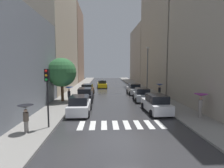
{
  "coord_description": "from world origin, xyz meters",
  "views": [
    {
      "loc": [
        -1.39,
        -10.62,
        4.65
      ],
      "look_at": [
        0.28,
        23.87,
        1.19
      ],
      "focal_mm": 28.69,
      "sensor_mm": 36.0,
      "label": 1
    }
  ],
  "objects_px": {
    "parked_car_left_third": "(88,90)",
    "pedestrian_foreground": "(26,112)",
    "parked_car_right_second": "(142,95)",
    "parked_car_left_second": "(85,95)",
    "street_tree_left": "(62,72)",
    "pedestrian_by_kerb": "(69,91)",
    "pedestrian_near_tree": "(201,100)",
    "parked_car_right_nearest": "(156,104)",
    "traffic_light_left_corner": "(47,85)",
    "pedestrian_far_side": "(160,87)",
    "taxi_midroad": "(102,84)",
    "parked_car_right_third": "(134,89)",
    "lamp_post_right": "(147,68)",
    "parked_car_left_nearest": "(80,105)"
  },
  "relations": [
    {
      "from": "taxi_midroad",
      "to": "traffic_light_left_corner",
      "type": "distance_m",
      "value": 25.87
    },
    {
      "from": "parked_car_right_second",
      "to": "pedestrian_by_kerb",
      "type": "bearing_deg",
      "value": 102.74
    },
    {
      "from": "parked_car_left_third",
      "to": "traffic_light_left_corner",
      "type": "xyz_separation_m",
      "value": [
        -1.47,
        -15.93,
        2.47
      ]
    },
    {
      "from": "parked_car_left_third",
      "to": "street_tree_left",
      "type": "height_order",
      "value": "street_tree_left"
    },
    {
      "from": "parked_car_right_nearest",
      "to": "parked_car_right_third",
      "type": "height_order",
      "value": "parked_car_right_nearest"
    },
    {
      "from": "parked_car_left_third",
      "to": "pedestrian_foreground",
      "type": "height_order",
      "value": "pedestrian_foreground"
    },
    {
      "from": "parked_car_left_second",
      "to": "pedestrian_near_tree",
      "type": "bearing_deg",
      "value": -129.66
    },
    {
      "from": "street_tree_left",
      "to": "lamp_post_right",
      "type": "height_order",
      "value": "lamp_post_right"
    },
    {
      "from": "parked_car_right_second",
      "to": "traffic_light_left_corner",
      "type": "bearing_deg",
      "value": 141.31
    },
    {
      "from": "pedestrian_foreground",
      "to": "parked_car_left_second",
      "type": "bearing_deg",
      "value": -56.8
    },
    {
      "from": "parked_car_left_third",
      "to": "parked_car_right_nearest",
      "type": "relative_size",
      "value": 0.89
    },
    {
      "from": "pedestrian_near_tree",
      "to": "pedestrian_by_kerb",
      "type": "bearing_deg",
      "value": -62.26
    },
    {
      "from": "taxi_midroad",
      "to": "pedestrian_near_tree",
      "type": "bearing_deg",
      "value": -161.71
    },
    {
      "from": "parked_car_right_second",
      "to": "traffic_light_left_corner",
      "type": "xyz_separation_m",
      "value": [
        -9.23,
        -10.43,
        2.48
      ]
    },
    {
      "from": "pedestrian_near_tree",
      "to": "lamp_post_right",
      "type": "height_order",
      "value": "lamp_post_right"
    },
    {
      "from": "parked_car_left_third",
      "to": "pedestrian_by_kerb",
      "type": "xyz_separation_m",
      "value": [
        -1.62,
        -7.14,
        0.78
      ]
    },
    {
      "from": "pedestrian_near_tree",
      "to": "parked_car_right_nearest",
      "type": "bearing_deg",
      "value": -72.42
    },
    {
      "from": "pedestrian_foreground",
      "to": "parked_car_left_nearest",
      "type": "bearing_deg",
      "value": -72.62
    },
    {
      "from": "parked_car_left_nearest",
      "to": "pedestrian_by_kerb",
      "type": "xyz_separation_m",
      "value": [
        -1.87,
        4.52,
        0.76
      ]
    },
    {
      "from": "pedestrian_far_side",
      "to": "traffic_light_left_corner",
      "type": "distance_m",
      "value": 17.56
    },
    {
      "from": "parked_car_right_nearest",
      "to": "parked_car_right_second",
      "type": "xyz_separation_m",
      "value": [
        -0.15,
        5.97,
        -0.05
      ]
    },
    {
      "from": "pedestrian_foreground",
      "to": "parked_car_left_third",
      "type": "bearing_deg",
      "value": -52.11
    },
    {
      "from": "parked_car_left_third",
      "to": "pedestrian_far_side",
      "type": "xyz_separation_m",
      "value": [
        10.77,
        -3.47,
        0.73
      ]
    },
    {
      "from": "pedestrian_by_kerb",
      "to": "lamp_post_right",
      "type": "distance_m",
      "value": 13.02
    },
    {
      "from": "parked_car_left_nearest",
      "to": "lamp_post_right",
      "type": "xyz_separation_m",
      "value": [
        9.27,
        10.62,
        3.59
      ]
    },
    {
      "from": "taxi_midroad",
      "to": "pedestrian_by_kerb",
      "type": "xyz_separation_m",
      "value": [
        -3.94,
        -16.67,
        0.83
      ]
    },
    {
      "from": "parked_car_left_second",
      "to": "parked_car_right_nearest",
      "type": "height_order",
      "value": "parked_car_right_nearest"
    },
    {
      "from": "parked_car_right_second",
      "to": "taxi_midroad",
      "type": "relative_size",
      "value": 0.92
    },
    {
      "from": "parked_car_right_third",
      "to": "pedestrian_far_side",
      "type": "height_order",
      "value": "pedestrian_far_side"
    },
    {
      "from": "traffic_light_left_corner",
      "to": "lamp_post_right",
      "type": "relative_size",
      "value": 0.58
    },
    {
      "from": "parked_car_right_second",
      "to": "pedestrian_foreground",
      "type": "bearing_deg",
      "value": 140.18
    },
    {
      "from": "parked_car_left_nearest",
      "to": "pedestrian_foreground",
      "type": "xyz_separation_m",
      "value": [
        -2.95,
        -5.19,
        0.71
      ]
    },
    {
      "from": "pedestrian_foreground",
      "to": "pedestrian_by_kerb",
      "type": "relative_size",
      "value": 0.95
    },
    {
      "from": "pedestrian_by_kerb",
      "to": "pedestrian_far_side",
      "type": "bearing_deg",
      "value": -170.82
    },
    {
      "from": "pedestrian_near_tree",
      "to": "pedestrian_far_side",
      "type": "xyz_separation_m",
      "value": [
        -0.3,
        10.53,
        -0.19
      ]
    },
    {
      "from": "parked_car_right_second",
      "to": "pedestrian_foreground",
      "type": "relative_size",
      "value": 2.2
    },
    {
      "from": "parked_car_right_nearest",
      "to": "traffic_light_left_corner",
      "type": "distance_m",
      "value": 10.66
    },
    {
      "from": "taxi_midroad",
      "to": "pedestrian_far_side",
      "type": "bearing_deg",
      "value": -149.07
    },
    {
      "from": "pedestrian_by_kerb",
      "to": "pedestrian_near_tree",
      "type": "bearing_deg",
      "value": 144.27
    },
    {
      "from": "pedestrian_near_tree",
      "to": "street_tree_left",
      "type": "distance_m",
      "value": 16.1
    },
    {
      "from": "parked_car_right_third",
      "to": "lamp_post_right",
      "type": "bearing_deg",
      "value": -129.33
    },
    {
      "from": "parked_car_left_second",
      "to": "street_tree_left",
      "type": "xyz_separation_m",
      "value": [
        -2.84,
        -0.65,
        3.02
      ]
    },
    {
      "from": "parked_car_left_third",
      "to": "pedestrian_foreground",
      "type": "bearing_deg",
      "value": 172.67
    },
    {
      "from": "pedestrian_near_tree",
      "to": "parked_car_left_nearest",
      "type": "bearing_deg",
      "value": -46.09
    },
    {
      "from": "parked_car_right_third",
      "to": "taxi_midroad",
      "type": "relative_size",
      "value": 0.93
    },
    {
      "from": "parked_car_left_nearest",
      "to": "pedestrian_near_tree",
      "type": "relative_size",
      "value": 2.11
    },
    {
      "from": "parked_car_left_second",
      "to": "street_tree_left",
      "type": "bearing_deg",
      "value": 101.82
    },
    {
      "from": "parked_car_right_second",
      "to": "pedestrian_foreground",
      "type": "xyz_separation_m",
      "value": [
        -10.44,
        -11.34,
        0.74
      ]
    },
    {
      "from": "parked_car_left_second",
      "to": "parked_car_left_third",
      "type": "bearing_deg",
      "value": 0.54
    },
    {
      "from": "parked_car_right_nearest",
      "to": "street_tree_left",
      "type": "height_order",
      "value": "street_tree_left"
    }
  ]
}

